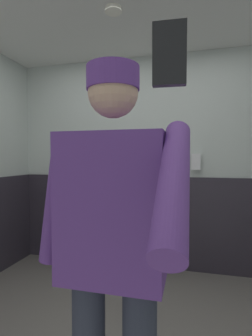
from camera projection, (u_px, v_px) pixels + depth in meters
name	position (u px, v px, depth m)	size (l,w,h in m)	color
wall_back	(148.00, 162.00, 3.09)	(3.87, 0.12, 2.52)	silver
wainscot_band_back	(147.00, 222.00, 3.05)	(3.27, 0.03, 1.09)	#2D2833
downlight_far	(113.00, 10.00, 2.03)	(0.14, 0.14, 0.03)	white
urinal_left	(87.00, 202.00, 3.07)	(0.40, 0.34, 1.24)	white
urinal_middle	(148.00, 205.00, 2.89)	(0.40, 0.34, 1.24)	white
privacy_divider_panel	(115.00, 190.00, 2.90)	(0.04, 0.40, 0.90)	#4C4C51
person	(113.00, 242.00, 1.02)	(0.64, 0.60, 1.68)	#2D3342
cell_phone	(169.00, 54.00, 0.45)	(0.06, 0.02, 0.11)	black
soap_dispenser	(196.00, 162.00, 2.85)	(0.10, 0.07, 0.18)	silver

